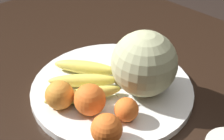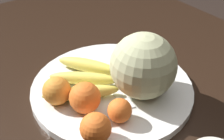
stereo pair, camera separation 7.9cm
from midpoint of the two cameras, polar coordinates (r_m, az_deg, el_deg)
The scene contains 9 objects.
kitchen_table at distance 0.89m, azimuth 4.68°, elevation -7.47°, with size 1.50×1.12×0.71m.
fruit_bowl at distance 0.83m, azimuth 2.74°, elevation -3.39°, with size 0.43×0.43×0.02m.
melon at distance 0.76m, azimuth 8.74°, elevation 0.67°, with size 0.16×0.16×0.16m.
banana_bunch at distance 0.81m, azimuth -2.13°, elevation -1.63°, with size 0.23×0.24×0.04m.
orange_front_left at distance 0.73m, azimuth -1.86°, elevation -5.20°, with size 0.07×0.07×0.07m.
orange_front_right at distance 0.75m, azimuth -7.13°, elevation -3.92°, with size 0.07×0.07×0.07m.
orange_mid_center at distance 0.71m, azimuth 4.64°, elevation -7.52°, with size 0.06×0.06×0.06m.
orange_back_left at distance 0.66m, azimuth 0.46°, elevation -10.74°, with size 0.07×0.07×0.07m.
produce_tag at distance 0.79m, azimuth 4.64°, elevation -5.00°, with size 0.10×0.05×0.00m.
Camera 2 is at (0.50, -0.42, 1.24)m, focal length 50.00 mm.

